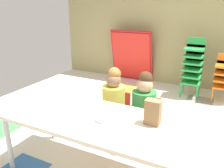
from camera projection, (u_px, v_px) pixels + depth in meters
name	position (u px, v px, depth m)	size (l,w,h in m)	color
ground_plane	(138.00, 149.00, 2.71)	(5.53, 5.09, 0.02)	silver
back_wall	(188.00, 19.00, 4.44)	(5.53, 0.10, 2.63)	tan
craft_table	(98.00, 123.00, 2.11)	(1.83, 0.75, 0.61)	beige
seated_child_near_camera	(114.00, 99.00, 2.68)	(0.32, 0.31, 0.92)	red
seated_child_middle_seat	(144.00, 105.00, 2.52)	(0.34, 0.34, 0.92)	red
kid_chair_green_stack	(193.00, 65.00, 4.10)	(0.32, 0.30, 1.04)	green
folded_activity_table	(132.00, 56.00, 4.98)	(0.90, 0.29, 1.09)	red
paper_bag_brown	(153.00, 112.00, 1.96)	(0.13, 0.09, 0.22)	#9E754C
paper_plate_near_edge	(101.00, 122.00, 2.02)	(0.18, 0.18, 0.01)	white
paper_plate_center_table	(51.00, 105.00, 2.35)	(0.18, 0.18, 0.01)	white
donut_powdered_on_plate	(101.00, 119.00, 2.02)	(0.10, 0.10, 0.03)	white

